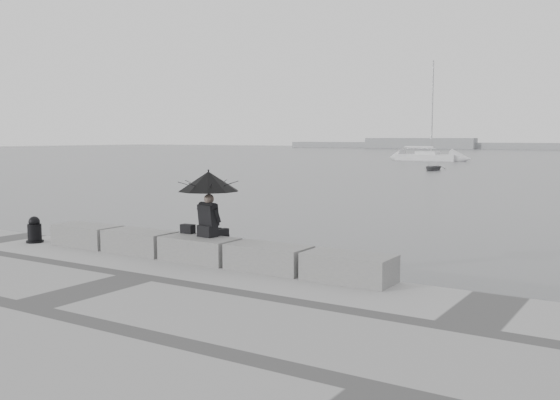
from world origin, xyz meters
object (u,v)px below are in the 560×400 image
Objects in this scene: sailboat_left at (427,157)px; mooring_bollard at (35,232)px; seated_person at (208,187)px; dinghy at (433,168)px.

mooring_bollard is at bearing -72.25° from sailboat_left.
seated_person is 5.11m from mooring_bollard.
dinghy is (-10.70, 46.13, -1.78)m from seated_person.
sailboat_left is 24.19m from dinghy.
mooring_bollard is 0.05× the size of sailboat_left.
dinghy is at bearing 97.06° from mooring_bollard.
sailboat_left is (-19.03, 68.84, -1.50)m from seated_person.
sailboat_left reaches higher than seated_person.
mooring_bollard is at bearing -164.34° from seated_person.
seated_person is 47.39m from dinghy.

